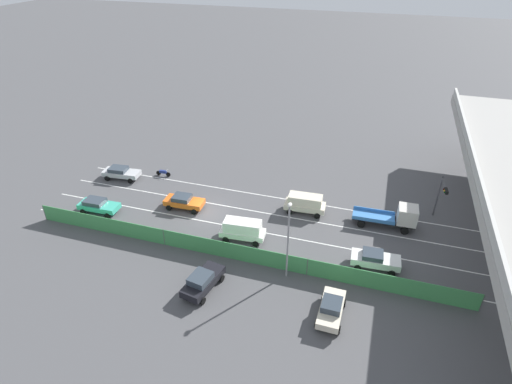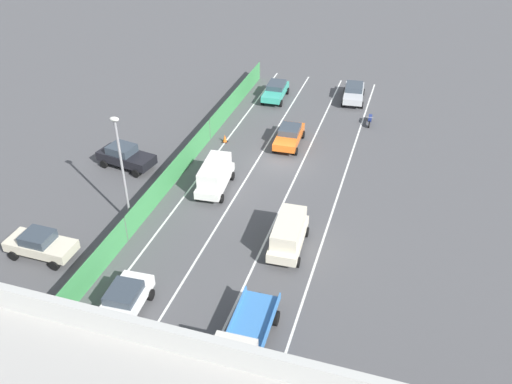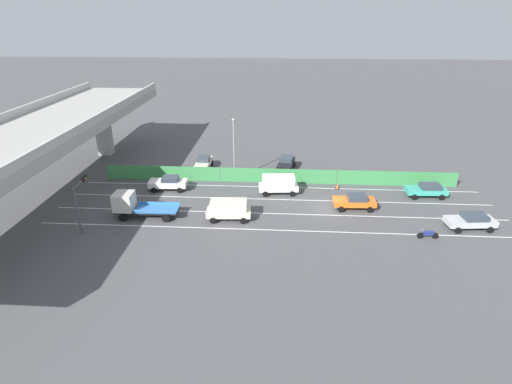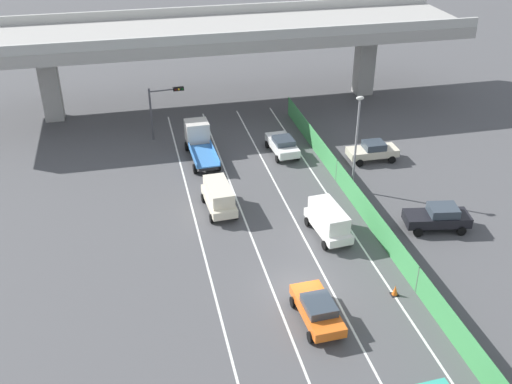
{
  "view_description": "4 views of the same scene",
  "coord_description": "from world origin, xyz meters",
  "px_view_note": "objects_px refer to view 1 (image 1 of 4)",
  "views": [
    {
      "loc": [
        35.09,
        16.74,
        26.04
      ],
      "look_at": [
        -2.58,
        4.72,
        1.97
      ],
      "focal_mm": 29.56,
      "sensor_mm": 36.0,
      "label": 1
    },
    {
      "loc": [
        -9.06,
        35.24,
        21.36
      ],
      "look_at": [
        -0.05,
        6.44,
        1.22
      ],
      "focal_mm": 37.62,
      "sensor_mm": 36.0,
      "label": 2
    },
    {
      "loc": [
        -39.02,
        5.12,
        19.17
      ],
      "look_at": [
        -0.88,
        7.52,
        2.02
      ],
      "focal_mm": 28.29,
      "sensor_mm": 36.0,
      "label": 3
    },
    {
      "loc": [
        -9.03,
        -27.08,
        23.04
      ],
      "look_at": [
        -0.75,
        9.07,
        1.78
      ],
      "focal_mm": 42.11,
      "sensor_mm": 36.0,
      "label": 4
    }
  ],
  "objects_px": {
    "car_van_white": "(243,229)",
    "car_taxi_teal": "(98,205)",
    "motorcycle": "(163,173)",
    "street_lamp": "(288,234)",
    "car_van_cream": "(305,203)",
    "traffic_cone": "(172,234)",
    "parked_sedan_dark": "(203,281)",
    "car_sedan_silver": "(121,172)",
    "parked_sedan_cream": "(331,308)",
    "flatbed_truck_blue": "(397,217)",
    "car_taxi_orange": "(184,201)",
    "traffic_light": "(441,193)",
    "car_sedan_white": "(375,259)"
  },
  "relations": [
    {
      "from": "car_sedan_silver",
      "to": "parked_sedan_cream",
      "type": "height_order",
      "value": "parked_sedan_cream"
    },
    {
      "from": "car_taxi_teal",
      "to": "car_sedan_white",
      "type": "bearing_deg",
      "value": 89.85
    },
    {
      "from": "car_taxi_orange",
      "to": "car_sedan_white",
      "type": "relative_size",
      "value": 0.99
    },
    {
      "from": "flatbed_truck_blue",
      "to": "parked_sedan_cream",
      "type": "relative_size",
      "value": 1.52
    },
    {
      "from": "car_sedan_white",
      "to": "car_taxi_teal",
      "type": "relative_size",
      "value": 1.0
    },
    {
      "from": "car_taxi_orange",
      "to": "car_van_cream",
      "type": "distance_m",
      "value": 13.41
    },
    {
      "from": "car_van_white",
      "to": "car_van_cream",
      "type": "relative_size",
      "value": 1.02
    },
    {
      "from": "flatbed_truck_blue",
      "to": "motorcycle",
      "type": "bearing_deg",
      "value": -95.12
    },
    {
      "from": "car_van_cream",
      "to": "street_lamp",
      "type": "xyz_separation_m",
      "value": [
        10.54,
        0.6,
        3.45
      ]
    },
    {
      "from": "car_van_cream",
      "to": "traffic_cone",
      "type": "relative_size",
      "value": 6.64
    },
    {
      "from": "motorcycle",
      "to": "car_taxi_orange",
      "type": "bearing_deg",
      "value": 44.47
    },
    {
      "from": "motorcycle",
      "to": "parked_sedan_dark",
      "type": "xyz_separation_m",
      "value": [
        16.95,
        12.96,
        0.5
      ]
    },
    {
      "from": "car_taxi_teal",
      "to": "parked_sedan_cream",
      "type": "bearing_deg",
      "value": 74.9
    },
    {
      "from": "traffic_cone",
      "to": "motorcycle",
      "type": "bearing_deg",
      "value": -148.03
    },
    {
      "from": "car_van_white",
      "to": "traffic_cone",
      "type": "bearing_deg",
      "value": -75.29
    },
    {
      "from": "traffic_light",
      "to": "car_taxi_orange",
      "type": "bearing_deg",
      "value": -77.44
    },
    {
      "from": "car_van_cream",
      "to": "motorcycle",
      "type": "bearing_deg",
      "value": -97.88
    },
    {
      "from": "parked_sedan_dark",
      "to": "traffic_cone",
      "type": "xyz_separation_m",
      "value": [
        -5.85,
        -6.03,
        -0.64
      ]
    },
    {
      "from": "car_sedan_silver",
      "to": "car_van_cream",
      "type": "xyz_separation_m",
      "value": [
        0.41,
        23.45,
        0.33
      ]
    },
    {
      "from": "car_van_cream",
      "to": "street_lamp",
      "type": "bearing_deg",
      "value": 3.23
    },
    {
      "from": "car_van_white",
      "to": "car_sedan_white",
      "type": "height_order",
      "value": "car_van_white"
    },
    {
      "from": "motorcycle",
      "to": "traffic_light",
      "type": "height_order",
      "value": "traffic_light"
    },
    {
      "from": "parked_sedan_dark",
      "to": "parked_sedan_cream",
      "type": "distance_m",
      "value": 10.93
    },
    {
      "from": "traffic_light",
      "to": "street_lamp",
      "type": "height_order",
      "value": "street_lamp"
    },
    {
      "from": "motorcycle",
      "to": "car_sedan_white",
      "type": "bearing_deg",
      "value": 70.39
    },
    {
      "from": "car_taxi_teal",
      "to": "traffic_light",
      "type": "height_order",
      "value": "traffic_light"
    },
    {
      "from": "car_sedan_silver",
      "to": "car_taxi_teal",
      "type": "xyz_separation_m",
      "value": [
        7.26,
        1.86,
        -0.0
      ]
    },
    {
      "from": "car_sedan_silver",
      "to": "flatbed_truck_blue",
      "type": "relative_size",
      "value": 0.74
    },
    {
      "from": "car_taxi_teal",
      "to": "car_sedan_silver",
      "type": "bearing_deg",
      "value": -165.64
    },
    {
      "from": "car_sedan_white",
      "to": "car_taxi_teal",
      "type": "bearing_deg",
      "value": -90.15
    },
    {
      "from": "flatbed_truck_blue",
      "to": "parked_sedan_dark",
      "type": "height_order",
      "value": "flatbed_truck_blue"
    },
    {
      "from": "flatbed_truck_blue",
      "to": "car_van_white",
      "type": "bearing_deg",
      "value": -65.06
    },
    {
      "from": "car_taxi_teal",
      "to": "traffic_light",
      "type": "xyz_separation_m",
      "value": [
        -9.48,
        35.19,
        2.61
      ]
    },
    {
      "from": "car_sedan_white",
      "to": "traffic_cone",
      "type": "height_order",
      "value": "car_sedan_white"
    },
    {
      "from": "parked_sedan_dark",
      "to": "traffic_cone",
      "type": "bearing_deg",
      "value": -134.11
    },
    {
      "from": "flatbed_truck_blue",
      "to": "traffic_light",
      "type": "relative_size",
      "value": 1.32
    },
    {
      "from": "car_taxi_teal",
      "to": "traffic_cone",
      "type": "relative_size",
      "value": 6.66
    },
    {
      "from": "car_taxi_orange",
      "to": "parked_sedan_cream",
      "type": "relative_size",
      "value": 1.05
    },
    {
      "from": "motorcycle",
      "to": "street_lamp",
      "type": "distance_m",
      "value": 23.78
    },
    {
      "from": "car_taxi_teal",
      "to": "motorcycle",
      "type": "xyz_separation_m",
      "value": [
        -9.45,
        2.82,
        -0.41
      ]
    },
    {
      "from": "traffic_light",
      "to": "car_sedan_white",
      "type": "bearing_deg",
      "value": -30.45
    },
    {
      "from": "car_van_cream",
      "to": "car_taxi_orange",
      "type": "bearing_deg",
      "value": -75.79
    },
    {
      "from": "car_van_white",
      "to": "car_taxi_teal",
      "type": "height_order",
      "value": "car_van_white"
    },
    {
      "from": "car_taxi_teal",
      "to": "motorcycle",
      "type": "relative_size",
      "value": 2.31
    },
    {
      "from": "car_sedan_white",
      "to": "parked_sedan_cream",
      "type": "relative_size",
      "value": 1.06
    },
    {
      "from": "parked_sedan_dark",
      "to": "traffic_light",
      "type": "xyz_separation_m",
      "value": [
        -16.99,
        19.4,
        2.52
      ]
    },
    {
      "from": "car_taxi_teal",
      "to": "motorcycle",
      "type": "distance_m",
      "value": 9.87
    },
    {
      "from": "car_van_white",
      "to": "traffic_cone",
      "type": "xyz_separation_m",
      "value": [
        1.83,
        -6.96,
        -0.92
      ]
    },
    {
      "from": "car_taxi_orange",
      "to": "car_van_cream",
      "type": "relative_size",
      "value": 0.99
    },
    {
      "from": "car_sedan_silver",
      "to": "parked_sedan_cream",
      "type": "relative_size",
      "value": 1.12
    }
  ]
}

